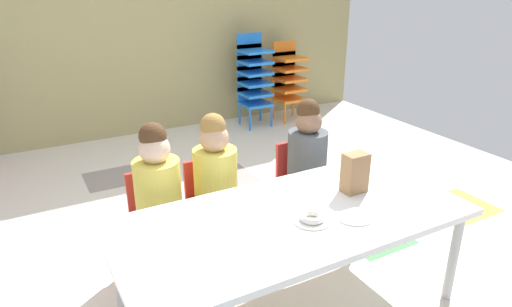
{
  "coord_description": "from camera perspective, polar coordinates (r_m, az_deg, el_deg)",
  "views": [
    {
      "loc": [
        -1.06,
        -2.38,
        1.66
      ],
      "look_at": [
        -0.04,
        -0.52,
        0.81
      ],
      "focal_mm": 31.76,
      "sensor_mm": 36.0,
      "label": 1
    }
  ],
  "objects": [
    {
      "name": "seated_child_far_right",
      "position": [
        2.99,
        6.38,
        -0.02
      ],
      "size": [
        0.35,
        0.35,
        0.92
      ],
      "color": "red",
      "rests_on": "ground_plane"
    },
    {
      "name": "kid_chair_blue_stack",
      "position": [
        5.18,
        -0.32,
        9.76
      ],
      "size": [
        0.32,
        0.3,
        1.04
      ],
      "color": "blue",
      "rests_on": "ground_plane"
    },
    {
      "name": "ground_plane",
      "position": [
        3.1,
        -3.94,
        -10.86
      ],
      "size": [
        5.91,
        4.92,
        0.02
      ],
      "color": "silver"
    },
    {
      "name": "paper_bag_brown",
      "position": [
        2.48,
        12.35,
        -2.38
      ],
      "size": [
        0.13,
        0.09,
        0.22
      ],
      "primitive_type": "cube",
      "color": "#9E754C",
      "rests_on": "craft_table"
    },
    {
      "name": "seated_child_middle_seat",
      "position": [
        2.69,
        -5.2,
        -2.53
      ],
      "size": [
        0.34,
        0.34,
        0.92
      ],
      "color": "red",
      "rests_on": "ground_plane"
    },
    {
      "name": "paper_plate_center_table",
      "position": [
        2.26,
        12.26,
        -7.78
      ],
      "size": [
        0.18,
        0.18,
        0.01
      ],
      "primitive_type": "cylinder",
      "color": "white",
      "rests_on": "craft_table"
    },
    {
      "name": "back_wall",
      "position": [
        4.97,
        -17.16,
        17.31
      ],
      "size": [
        5.91,
        0.1,
        2.7
      ],
      "primitive_type": "cube",
      "color": "tan",
      "rests_on": "ground_plane"
    },
    {
      "name": "seated_child_near_camera",
      "position": [
        2.59,
        -12.33,
        -4.03
      ],
      "size": [
        0.32,
        0.31,
        0.92
      ],
      "color": "red",
      "rests_on": "ground_plane"
    },
    {
      "name": "kid_chair_orange_stack",
      "position": [
        5.42,
        4.05,
        9.6
      ],
      "size": [
        0.32,
        0.3,
        0.92
      ],
      "color": "orange",
      "rests_on": "ground_plane"
    },
    {
      "name": "donut_powdered_on_plate",
      "position": [
        2.19,
        7.07,
        -7.94
      ],
      "size": [
        0.12,
        0.12,
        0.03
      ],
      "primitive_type": "torus",
      "color": "white",
      "rests_on": "craft_table"
    },
    {
      "name": "craft_table",
      "position": [
        2.27,
        4.6,
        -8.68
      ],
      "size": [
        1.75,
        0.82,
        0.56
      ],
      "color": "white",
      "rests_on": "ground_plane"
    },
    {
      "name": "paper_plate_near_edge",
      "position": [
        2.2,
        7.04,
        -8.4
      ],
      "size": [
        0.18,
        0.18,
        0.01
      ],
      "primitive_type": "cylinder",
      "color": "white",
      "rests_on": "craft_table"
    }
  ]
}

